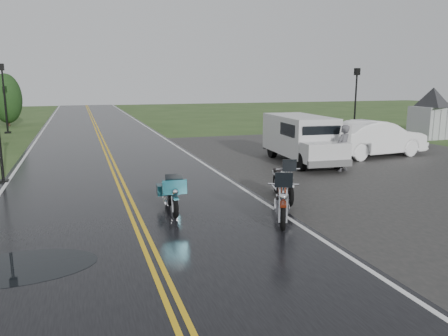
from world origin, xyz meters
name	(u,v)px	position (x,y,z in m)	size (l,w,h in m)	color
ground	(141,231)	(0.00, 0.00, 0.00)	(120.00, 120.00, 0.00)	#2D471E
road	(110,160)	(0.00, 10.00, 0.02)	(8.00, 100.00, 0.04)	black
parking_pad	(384,166)	(11.00, 5.00, 0.01)	(14.00, 24.00, 0.03)	black
visitor_center	(433,100)	(20.00, 12.00, 2.40)	(16.00, 10.00, 4.80)	#A8AAAD
motorcycle_red	(283,205)	(3.19, -1.24, 0.69)	(0.84, 2.32, 1.37)	#58190A
motorcycle_teal	(175,199)	(0.97, 0.51, 0.59)	(0.72, 1.99, 1.17)	#05303A
motorcycle_silver	(290,186)	(4.29, 0.58, 0.66)	(0.81, 2.23, 1.32)	#B6BABE
van_white	(302,145)	(7.11, 5.14, 1.05)	(2.01, 5.37, 2.11)	silver
person_at_van	(343,149)	(8.64, 4.57, 0.93)	(0.68, 0.44, 1.86)	#515056
sedan_white	(375,139)	(12.13, 7.18, 0.86)	(1.82, 5.21, 1.72)	white
lamp_post_far_left	(5,98)	(-6.02, 23.46, 2.41)	(0.41, 0.41, 4.82)	black
lamp_post_far_right	(355,104)	(14.85, 12.78, 2.20)	(0.38, 0.38, 4.40)	black
tree_left_far	(7,104)	(-6.64, 28.82, 1.80)	(2.34, 2.34, 3.60)	#1E3D19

